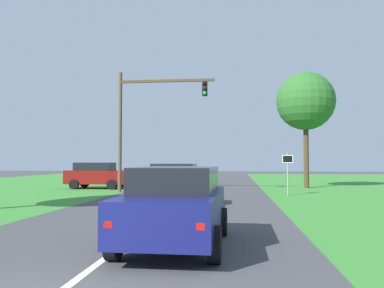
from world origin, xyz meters
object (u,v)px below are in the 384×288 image
object	(u,v)px
pickup_truck_lead	(175,184)
oak_tree_right	(306,102)
crossing_suv_far	(97,175)
traffic_light	(144,114)
red_suv_near	(176,204)
keep_moving_sign	(288,168)

from	to	relation	value
pickup_truck_lead	oak_tree_right	bearing A→B (deg)	57.66
pickup_truck_lead	crossing_suv_far	distance (m)	12.23
pickup_truck_lead	traffic_light	distance (m)	8.93
pickup_truck_lead	oak_tree_right	distance (m)	15.39
traffic_light	oak_tree_right	distance (m)	11.98
traffic_light	pickup_truck_lead	bearing A→B (deg)	-66.79
pickup_truck_lead	oak_tree_right	xyz separation A→B (m)	(7.72, 12.20, 5.32)
red_suv_near	keep_moving_sign	xyz separation A→B (m)	(4.28, 13.65, 0.59)
red_suv_near	pickup_truck_lead	bearing A→B (deg)	98.98
red_suv_near	crossing_suv_far	bearing A→B (deg)	114.95
traffic_light	keep_moving_sign	bearing A→B (deg)	-10.97
oak_tree_right	crossing_suv_far	distance (m)	15.89
traffic_light	keep_moving_sign	size ratio (longest dim) A/B	3.16
pickup_truck_lead	keep_moving_sign	bearing A→B (deg)	45.59
red_suv_near	pickup_truck_lead	xyz separation A→B (m)	(-1.26, 7.99, -0.01)
red_suv_near	pickup_truck_lead	size ratio (longest dim) A/B	0.96
pickup_truck_lead	crossing_suv_far	size ratio (longest dim) A/B	1.11
red_suv_near	keep_moving_sign	world-z (taller)	keep_moving_sign
red_suv_near	crossing_suv_far	xyz separation A→B (m)	(-8.35, 17.95, 0.01)
keep_moving_sign	crossing_suv_far	distance (m)	13.36
oak_tree_right	keep_moving_sign	bearing A→B (deg)	-108.42
red_suv_near	traffic_light	world-z (taller)	traffic_light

